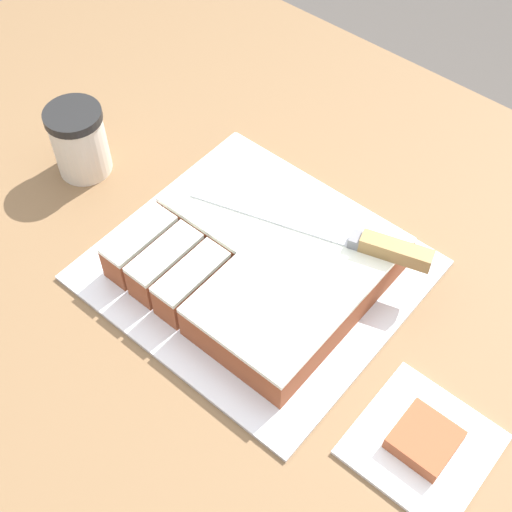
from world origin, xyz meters
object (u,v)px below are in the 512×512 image
at_px(knife, 365,242).
at_px(coffee_cup, 79,141).
at_px(cake, 259,256).
at_px(cake_board, 256,270).
at_px(brownie, 425,440).

xyz_separation_m(knife, coffee_cup, (-0.43, -0.10, -0.02)).
xyz_separation_m(cake, coffee_cup, (-0.32, -0.02, 0.02)).
bearing_deg(knife, cake_board, 20.29).
distance_m(cake, knife, 0.14).
distance_m(cake_board, cake, 0.03).
height_order(cake, knife, knife).
distance_m(cake_board, brownie, 0.31).
bearing_deg(coffee_cup, brownie, -4.59).
bearing_deg(cake_board, cake, 41.72).
xyz_separation_m(cake_board, knife, (0.11, 0.08, 0.07)).
relative_size(cake, coffee_cup, 2.80).
bearing_deg(brownie, coffee_cup, 175.41).
height_order(cake_board, cake, cake).
height_order(coffee_cup, brownie, coffee_cup).
xyz_separation_m(cake_board, coffee_cup, (-0.32, -0.02, 0.05)).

